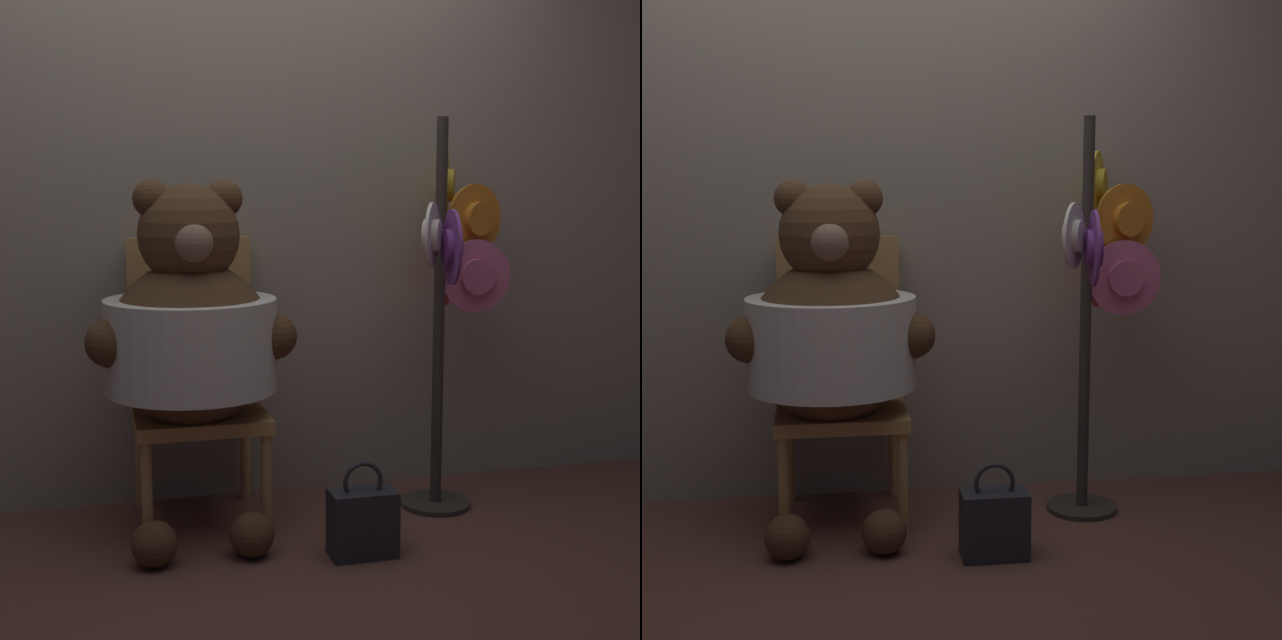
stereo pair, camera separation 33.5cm
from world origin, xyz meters
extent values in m
plane|color=brown|center=(0.00, 0.00, 0.00)|extent=(14.00, 14.00, 0.00)
cube|color=gray|center=(0.00, 0.72, 1.20)|extent=(8.00, 0.10, 2.40)
cylinder|color=#B2844C|center=(-0.33, 0.13, 0.20)|extent=(0.04, 0.04, 0.40)
cylinder|color=#B2844C|center=(0.09, 0.13, 0.20)|extent=(0.04, 0.04, 0.40)
cylinder|color=#B2844C|center=(-0.33, 0.60, 0.20)|extent=(0.04, 0.04, 0.40)
cylinder|color=#B2844C|center=(0.09, 0.60, 0.20)|extent=(0.04, 0.04, 0.40)
cube|color=#B2844C|center=(-0.12, 0.36, 0.43)|extent=(0.48, 0.52, 0.05)
cube|color=#B2844C|center=(-0.12, 0.61, 0.77)|extent=(0.48, 0.04, 0.63)
sphere|color=#4C331E|center=(-0.15, 0.29, 0.71)|extent=(0.61, 0.61, 0.61)
cylinder|color=silver|center=(-0.15, 0.29, 0.71)|extent=(0.62, 0.62, 0.33)
sphere|color=#4C331E|center=(-0.15, 0.29, 1.11)|extent=(0.37, 0.37, 0.37)
sphere|color=#4C331E|center=(-0.28, 0.29, 1.24)|extent=(0.13, 0.13, 0.13)
sphere|color=#4C331E|center=(-0.02, 0.29, 1.24)|extent=(0.13, 0.13, 0.13)
sphere|color=#7A604C|center=(-0.15, 0.13, 1.09)|extent=(0.13, 0.13, 0.13)
sphere|color=#4C331E|center=(-0.44, 0.21, 0.74)|extent=(0.17, 0.17, 0.17)
sphere|color=#4C331E|center=(0.14, 0.21, 0.74)|extent=(0.17, 0.17, 0.17)
sphere|color=#4C331E|center=(-0.32, 0.01, 0.08)|extent=(0.16, 0.16, 0.16)
sphere|color=#4C331E|center=(0.01, 0.01, 0.08)|extent=(0.16, 0.16, 0.16)
cylinder|color=#332D28|center=(0.82, 0.33, 0.01)|extent=(0.28, 0.28, 0.02)
cylinder|color=#332D28|center=(0.82, 0.33, 0.77)|extent=(0.04, 0.04, 1.54)
cylinder|color=#7A388E|center=(0.79, 0.14, 1.06)|extent=(0.06, 0.28, 0.28)
cylinder|color=#7A388E|center=(0.79, 0.14, 1.06)|extent=(0.07, 0.14, 0.13)
cylinder|color=red|center=(0.92, 0.49, 0.91)|extent=(0.13, 0.21, 0.23)
cylinder|color=red|center=(0.92, 0.49, 0.91)|extent=(0.10, 0.12, 0.11)
cylinder|color=#D16693|center=(0.97, 0.33, 0.93)|extent=(0.29, 0.01, 0.29)
cylinder|color=#D16693|center=(0.97, 0.33, 0.93)|extent=(0.14, 0.06, 0.14)
cylinder|color=yellow|center=(0.91, 0.50, 1.28)|extent=(0.13, 0.25, 0.27)
cylinder|color=yellow|center=(0.91, 0.50, 1.28)|extent=(0.12, 0.15, 0.13)
cylinder|color=orange|center=(0.99, 0.39, 1.15)|extent=(0.26, 0.10, 0.28)
cylinder|color=orange|center=(0.99, 0.39, 1.15)|extent=(0.15, 0.12, 0.13)
cylinder|color=silver|center=(0.73, 0.17, 1.10)|extent=(0.14, 0.21, 0.24)
cylinder|color=silver|center=(0.73, 0.17, 1.10)|extent=(0.11, 0.13, 0.12)
cube|color=#232328|center=(0.39, -0.07, 0.12)|extent=(0.23, 0.13, 0.24)
torus|color=#232328|center=(0.39, -0.07, 0.27)|extent=(0.14, 0.02, 0.14)
camera|label=1|loc=(-0.48, -2.91, 1.28)|focal=50.00mm
camera|label=2|loc=(-0.15, -2.97, 1.28)|focal=50.00mm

